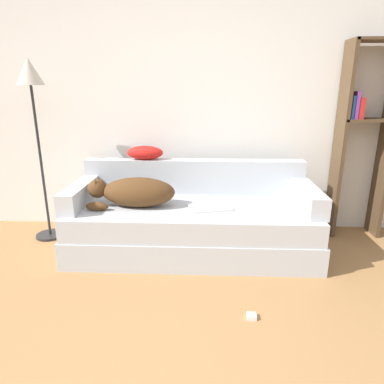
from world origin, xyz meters
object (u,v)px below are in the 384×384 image
(bookshelf, at_px, (363,132))
(floor_lamp, at_px, (32,97))
(power_adapter, at_px, (252,316))
(dog, at_px, (134,192))
(couch, at_px, (192,228))
(laptop, at_px, (210,207))
(throw_pillow, at_px, (145,153))

(bookshelf, distance_m, floor_lamp, 3.05)
(power_adapter, bearing_deg, floor_lamp, 147.25)
(dog, height_order, power_adapter, dog)
(couch, xyz_separation_m, dog, (-0.50, -0.05, 0.35))
(laptop, relative_size, floor_lamp, 0.24)
(couch, relative_size, bookshelf, 1.17)
(dog, height_order, throw_pillow, throw_pillow)
(power_adapter, bearing_deg, laptop, 107.03)
(throw_pillow, xyz_separation_m, floor_lamp, (-0.96, -0.14, 0.51))
(laptop, xyz_separation_m, floor_lamp, (-1.59, 0.30, 0.90))
(dog, height_order, laptop, dog)
(couch, xyz_separation_m, floor_lamp, (-1.43, 0.24, 1.13))
(couch, distance_m, power_adapter, 1.07)
(dog, xyz_separation_m, floor_lamp, (-0.93, 0.29, 0.78))
(power_adapter, bearing_deg, dog, 135.71)
(throw_pillow, height_order, bookshelf, bookshelf)
(laptop, height_order, bookshelf, bookshelf)
(bookshelf, xyz_separation_m, floor_lamp, (-3.02, -0.22, 0.32))
(bookshelf, distance_m, power_adapter, 2.09)
(couch, height_order, power_adapter, couch)
(laptop, height_order, floor_lamp, floor_lamp)
(bookshelf, relative_size, power_adapter, 30.88)
(throw_pillow, relative_size, floor_lamp, 0.21)
(couch, distance_m, throw_pillow, 0.86)
(laptop, bearing_deg, couch, 140.94)
(couch, height_order, laptop, laptop)
(bookshelf, xyz_separation_m, power_adapter, (-1.16, -1.42, -1.01))
(laptop, height_order, throw_pillow, throw_pillow)
(bookshelf, relative_size, floor_lamp, 1.10)
(bookshelf, bearing_deg, laptop, -159.90)
(laptop, bearing_deg, power_adapter, -88.31)
(laptop, distance_m, floor_lamp, 1.85)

